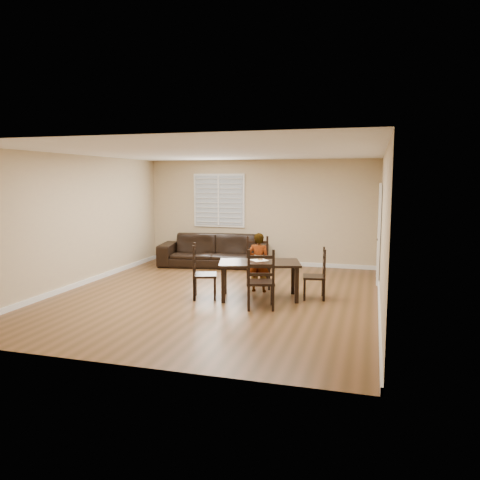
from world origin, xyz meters
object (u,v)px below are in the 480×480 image
dining_table (259,267)px  sofa (214,250)px  chair_near (258,264)px  child (259,262)px  donut (260,259)px  chair_far (261,283)px  chair_left (198,274)px  chair_right (320,276)px

dining_table → sofa: sofa is taller
chair_near → child: bearing=-92.4°
dining_table → child: 0.53m
child → donut: 0.39m
chair_far → donut: bearing=-91.1°
chair_left → sofa: size_ratio=0.37×
chair_far → dining_table: bearing=-90.0°
child → chair_far: bearing=104.2°
dining_table → chair_left: (-1.09, -0.31, -0.14)m
dining_table → chair_far: 0.81m
sofa → child: bearing=-62.2°
chair_near → donut: bearing=-91.6°
dining_table → chair_right: bearing=-0.7°
dining_table → sofa: 3.46m
chair_far → child: (-0.35, 1.29, 0.11)m
child → sofa: 2.95m
child → donut: child is taller
chair_right → sofa: (-2.99, 2.60, -0.03)m
chair_left → sofa: bearing=-4.6°
sofa → chair_left: bearing=-84.6°
chair_left → chair_right: chair_left is taller
chair_near → sofa: size_ratio=0.38×
chair_near → donut: size_ratio=10.71×
chair_far → donut: size_ratio=10.78×
dining_table → chair_far: bearing=-90.0°
chair_right → donut: size_ratio=9.77×
donut → sofa: sofa is taller
chair_right → sofa: 3.96m
chair_near → chair_left: (-0.83, -1.23, -0.01)m
dining_table → chair_left: 1.15m
chair_near → donut: (0.23, -0.75, 0.24)m
donut → child: bearing=108.2°
chair_near → chair_right: size_ratio=1.10×
chair_far → donut: (-0.24, 0.94, 0.24)m
chair_left → child: child is taller
chair_near → donut: 0.83m
chair_far → child: bearing=-90.0°
chair_right → chair_far: bearing=-48.4°
dining_table → chair_left: bearing=-179.6°
chair_near → chair_far: size_ratio=0.99×
chair_near → sofa: (-1.64, 1.96, -0.07)m
chair_left → donut: chair_left is taller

